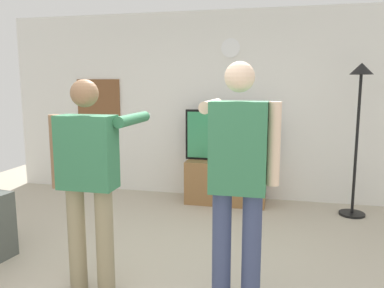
{
  "coord_description": "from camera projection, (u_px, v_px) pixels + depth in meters",
  "views": [
    {
      "loc": [
        0.96,
        -2.62,
        1.67
      ],
      "look_at": [
        0.07,
        1.2,
        1.05
      ],
      "focal_mm": 35.78,
      "sensor_mm": 36.0,
      "label": 1
    }
  ],
  "objects": [
    {
      "name": "floor_lamp",
      "position": [
        359.0,
        108.0,
        4.7
      ],
      "size": [
        0.32,
        0.32,
        1.92
      ],
      "color": "black",
      "rests_on": "ground_plane"
    },
    {
      "name": "wall_clock",
      "position": [
        231.0,
        48.0,
        5.39
      ],
      "size": [
        0.27,
        0.03,
        0.27
      ],
      "primitive_type": "cylinder",
      "rotation": [
        1.57,
        0.0,
        0.0
      ],
      "color": "white"
    },
    {
      "name": "television",
      "position": [
        227.0,
        135.0,
        5.34
      ],
      "size": [
        1.18,
        0.07,
        0.71
      ],
      "color": "black",
      "rests_on": "tv_stand"
    },
    {
      "name": "framed_picture",
      "position": [
        99.0,
        98.0,
        5.96
      ],
      "size": [
        0.71,
        0.04,
        0.59
      ],
      "primitive_type": "cube",
      "color": "brown"
    },
    {
      "name": "person_standing_nearer_lamp",
      "position": [
        89.0,
        174.0,
        2.97
      ],
      "size": [
        0.62,
        0.78,
        1.7
      ],
      "color": "gray",
      "rests_on": "ground_plane"
    },
    {
      "name": "person_standing_nearer_couch",
      "position": [
        238.0,
        174.0,
        2.72
      ],
      "size": [
        0.58,
        0.78,
        1.82
      ],
      "color": "#384266",
      "rests_on": "ground_plane"
    },
    {
      "name": "tv_stand",
      "position": [
        226.0,
        182.0,
        5.4
      ],
      "size": [
        1.1,
        0.52,
        0.6
      ],
      "color": "olive",
      "rests_on": "ground_plane"
    },
    {
      "name": "back_wall",
      "position": [
        214.0,
        106.0,
        5.63
      ],
      "size": [
        6.4,
        0.1,
        2.7
      ],
      "primitive_type": "cube",
      "color": "silver",
      "rests_on": "ground_plane"
    }
  ]
}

